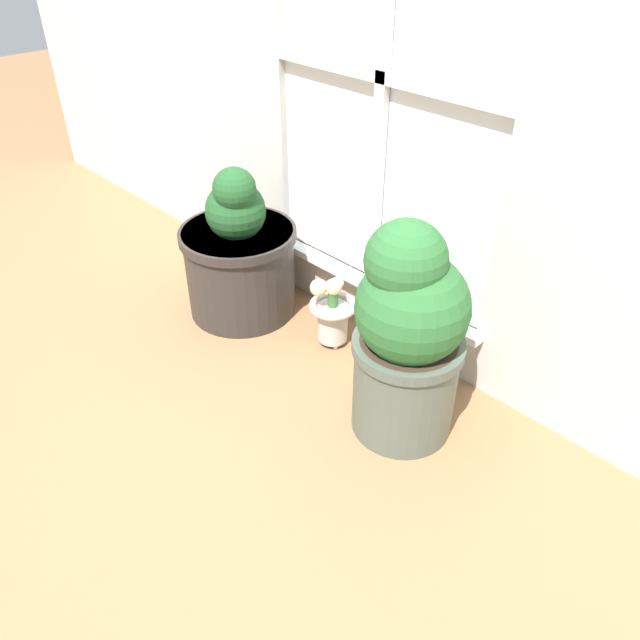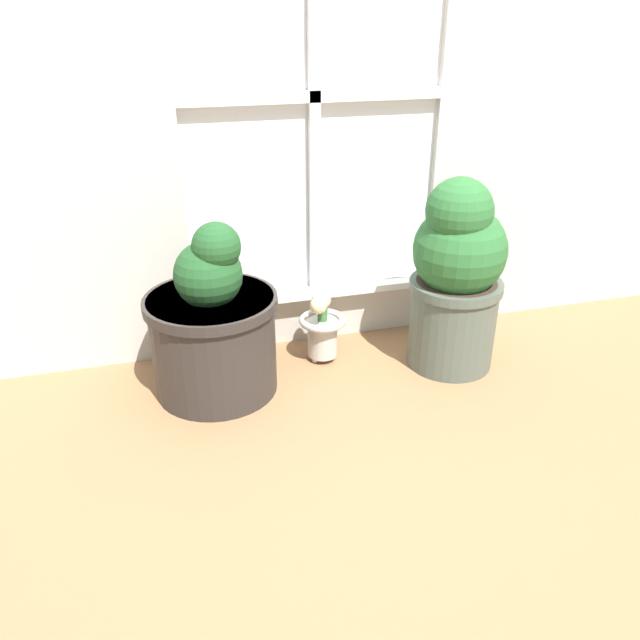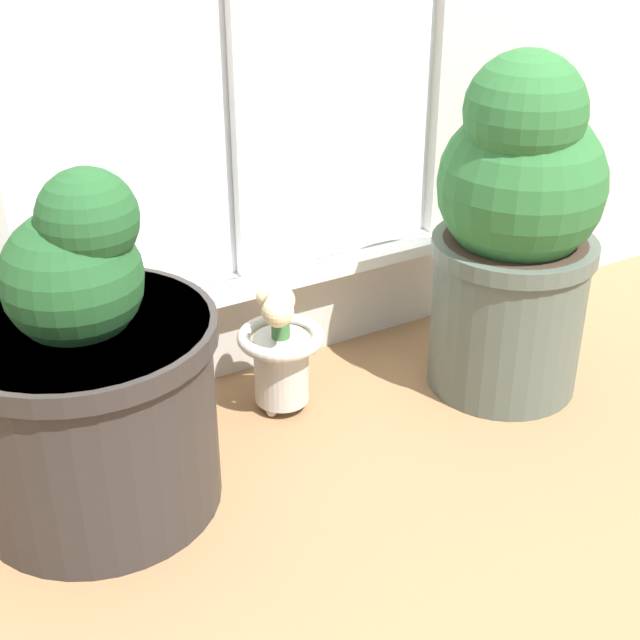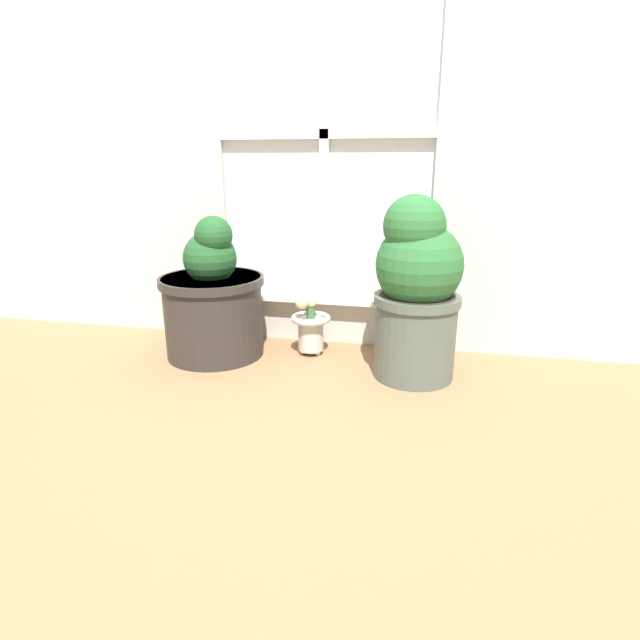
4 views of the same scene
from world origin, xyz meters
name	(u,v)px [view 1 (image 1 of 4)]	position (x,y,z in m)	size (l,w,h in m)	color
ground_plane	(244,401)	(0.00, 0.00, 0.00)	(10.00, 10.00, 0.00)	olive
potted_plant_left	(239,256)	(-0.39, 0.31, 0.22)	(0.40, 0.40, 0.55)	#2D2826
potted_plant_right	(408,335)	(0.39, 0.26, 0.32)	(0.30, 0.30, 0.64)	#4C564C
flower_vase	(332,312)	(-0.02, 0.40, 0.13)	(0.16, 0.16, 0.25)	#BCB7AD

